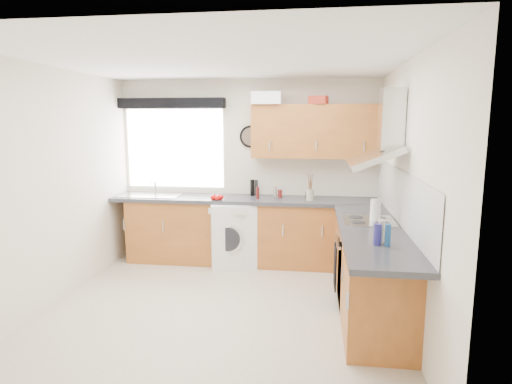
# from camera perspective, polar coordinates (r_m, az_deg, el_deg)

# --- Properties ---
(ground_plane) EXTENTS (3.60, 3.60, 0.00)m
(ground_plane) POSITION_cam_1_polar(r_m,az_deg,el_deg) (4.65, -4.64, -15.19)
(ground_plane) COLOR beige
(ceiling) EXTENTS (3.60, 3.60, 0.02)m
(ceiling) POSITION_cam_1_polar(r_m,az_deg,el_deg) (4.26, -5.10, 17.04)
(ceiling) COLOR white
(ceiling) RESTS_ON wall_back
(wall_back) EXTENTS (3.60, 0.02, 2.50)m
(wall_back) POSITION_cam_1_polar(r_m,az_deg,el_deg) (6.03, -1.13, 2.92)
(wall_back) COLOR silver
(wall_back) RESTS_ON ground_plane
(wall_front) EXTENTS (3.60, 0.02, 2.50)m
(wall_front) POSITION_cam_1_polar(r_m,az_deg,el_deg) (2.59, -13.61, -6.08)
(wall_front) COLOR silver
(wall_front) RESTS_ON ground_plane
(wall_left) EXTENTS (0.02, 3.60, 2.50)m
(wall_left) POSITION_cam_1_polar(r_m,az_deg,el_deg) (4.99, -25.47, 0.64)
(wall_left) COLOR silver
(wall_left) RESTS_ON ground_plane
(wall_right) EXTENTS (0.02, 3.60, 2.50)m
(wall_right) POSITION_cam_1_polar(r_m,az_deg,el_deg) (4.27, 19.44, -0.32)
(wall_right) COLOR silver
(wall_right) RESTS_ON ground_plane
(window) EXTENTS (1.40, 0.02, 1.10)m
(window) POSITION_cam_1_polar(r_m,az_deg,el_deg) (6.25, -10.76, 5.74)
(window) COLOR white
(window) RESTS_ON wall_back
(window_blind) EXTENTS (1.50, 0.18, 0.14)m
(window_blind) POSITION_cam_1_polar(r_m,az_deg,el_deg) (6.16, -11.21, 11.54)
(window_blind) COLOR black
(window_blind) RESTS_ON wall_back
(splashback) EXTENTS (0.01, 3.00, 0.54)m
(splashback) POSITION_cam_1_polar(r_m,az_deg,el_deg) (4.57, 18.53, -0.55)
(splashback) COLOR white
(splashback) RESTS_ON wall_right
(base_cab_back) EXTENTS (3.00, 0.58, 0.86)m
(base_cab_back) POSITION_cam_1_polar(r_m,az_deg,el_deg) (5.92, -2.50, -5.30)
(base_cab_back) COLOR brown
(base_cab_back) RESTS_ON ground_plane
(base_cab_corner) EXTENTS (0.60, 0.60, 0.86)m
(base_cab_corner) POSITION_cam_1_polar(r_m,az_deg,el_deg) (5.85, 13.18, -5.73)
(base_cab_corner) COLOR brown
(base_cab_corner) RESTS_ON ground_plane
(base_cab_right) EXTENTS (0.58, 2.10, 0.86)m
(base_cab_right) POSITION_cam_1_polar(r_m,az_deg,el_deg) (4.57, 14.87, -10.12)
(base_cab_right) COLOR brown
(base_cab_right) RESTS_ON ground_plane
(worktop_back) EXTENTS (3.60, 0.62, 0.05)m
(worktop_back) POSITION_cam_1_polar(r_m,az_deg,el_deg) (5.79, -1.58, -1.00)
(worktop_back) COLOR #2A2B30
(worktop_back) RESTS_ON base_cab_back
(worktop_right) EXTENTS (0.62, 2.42, 0.05)m
(worktop_right) POSITION_cam_1_polar(r_m,az_deg,el_deg) (4.29, 15.24, -5.04)
(worktop_right) COLOR #2A2B30
(worktop_right) RESTS_ON base_cab_right
(sink) EXTENTS (0.84, 0.46, 0.10)m
(sink) POSITION_cam_1_polar(r_m,az_deg,el_deg) (6.14, -13.93, -0.08)
(sink) COLOR #BCBCBC
(sink) RESTS_ON worktop_back
(oven) EXTENTS (0.56, 0.58, 0.85)m
(oven) POSITION_cam_1_polar(r_m,az_deg,el_deg) (4.71, 14.53, -9.57)
(oven) COLOR black
(oven) RESTS_ON ground_plane
(hob_plate) EXTENTS (0.52, 0.52, 0.01)m
(hob_plate) POSITION_cam_1_polar(r_m,az_deg,el_deg) (4.57, 14.78, -3.72)
(hob_plate) COLOR #BCBCBC
(hob_plate) RESTS_ON worktop_right
(extractor_hood) EXTENTS (0.52, 0.78, 0.66)m
(extractor_hood) POSITION_cam_1_polar(r_m,az_deg,el_deg) (4.48, 16.51, 6.96)
(extractor_hood) COLOR #BCBCBC
(extractor_hood) RESTS_ON wall_right
(upper_cabinets) EXTENTS (1.70, 0.35, 0.70)m
(upper_cabinets) POSITION_cam_1_polar(r_m,az_deg,el_deg) (5.75, 8.06, 8.00)
(upper_cabinets) COLOR brown
(upper_cabinets) RESTS_ON wall_back
(washing_machine) EXTENTS (0.73, 0.72, 0.86)m
(washing_machine) POSITION_cam_1_polar(r_m,az_deg,el_deg) (5.82, -3.18, -5.54)
(washing_machine) COLOR white
(washing_machine) RESTS_ON ground_plane
(wall_clock) EXTENTS (0.31, 0.04, 0.31)m
(wall_clock) POSITION_cam_1_polar(r_m,az_deg,el_deg) (5.95, -0.73, 7.39)
(wall_clock) COLOR black
(wall_clock) RESTS_ON wall_back
(casserole) EXTENTS (0.38, 0.28, 0.16)m
(casserole) POSITION_cam_1_polar(r_m,az_deg,el_deg) (5.69, 1.45, 12.41)
(casserole) COLOR white
(casserole) RESTS_ON upper_cabinets
(storage_box) EXTENTS (0.26, 0.24, 0.10)m
(storage_box) POSITION_cam_1_polar(r_m,az_deg,el_deg) (5.65, 8.31, 12.04)
(storage_box) COLOR maroon
(storage_box) RESTS_ON upper_cabinets
(utensil_pot) EXTENTS (0.12, 0.12, 0.14)m
(utensil_pot) POSITION_cam_1_polar(r_m,az_deg,el_deg) (5.63, 7.21, -0.39)
(utensil_pot) COLOR #A49C84
(utensil_pot) RESTS_ON worktop_back
(kitchen_roll) EXTENTS (0.13, 0.13, 0.23)m
(kitchen_roll) POSITION_cam_1_polar(r_m,az_deg,el_deg) (4.57, 15.63, -2.37)
(kitchen_roll) COLOR white
(kitchen_roll) RESTS_ON worktop_right
(tomato_cluster) EXTENTS (0.16, 0.16, 0.07)m
(tomato_cluster) POSITION_cam_1_polar(r_m,az_deg,el_deg) (5.65, -5.24, -0.68)
(tomato_cluster) COLOR red
(tomato_cluster) RESTS_ON worktop_back
(jar_0) EXTENTS (0.06, 0.06, 0.11)m
(jar_0) POSITION_cam_1_polar(r_m,az_deg,el_deg) (5.81, 3.20, -0.20)
(jar_0) COLOR #5C1613
(jar_0) RESTS_ON worktop_back
(jar_1) EXTENTS (0.06, 0.06, 0.22)m
(jar_1) POSITION_cam_1_polar(r_m,az_deg,el_deg) (5.92, -0.49, 0.57)
(jar_1) COLOR black
(jar_1) RESTS_ON worktop_back
(jar_2) EXTENTS (0.07, 0.07, 0.10)m
(jar_2) POSITION_cam_1_polar(r_m,az_deg,el_deg) (5.70, 6.93, -0.47)
(jar_2) COLOR black
(jar_2) RESTS_ON worktop_back
(jar_3) EXTENTS (0.04, 0.04, 0.13)m
(jar_3) POSITION_cam_1_polar(r_m,az_deg,el_deg) (5.91, 2.57, 0.07)
(jar_3) COLOR gray
(jar_3) RESTS_ON worktop_back
(jar_4) EXTENTS (0.04, 0.04, 0.16)m
(jar_4) POSITION_cam_1_polar(r_m,az_deg,el_deg) (5.67, 0.22, -0.15)
(jar_4) COLOR #4E1310
(jar_4) RESTS_ON worktop_back
(jar_5) EXTENTS (0.04, 0.04, 0.22)m
(jar_5) POSITION_cam_1_polar(r_m,az_deg,el_deg) (5.95, 0.06, 0.57)
(jar_5) COLOR black
(jar_5) RESTS_ON worktop_back
(bottle_0) EXTENTS (0.07, 0.07, 0.18)m
(bottle_0) POSITION_cam_1_polar(r_m,az_deg,el_deg) (3.72, 15.88, -5.47)
(bottle_0) COLOR navy
(bottle_0) RESTS_ON worktop_right
(bottle_1) EXTENTS (0.05, 0.05, 0.19)m
(bottle_1) POSITION_cam_1_polar(r_m,az_deg,el_deg) (3.71, 17.17, -5.52)
(bottle_1) COLOR navy
(bottle_1) RESTS_ON worktop_right
(bottle_2) EXTENTS (0.06, 0.06, 0.20)m
(bottle_2) POSITION_cam_1_polar(r_m,az_deg,el_deg) (3.79, 16.36, -5.05)
(bottle_2) COLOR #AEA594
(bottle_2) RESTS_ON worktop_right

